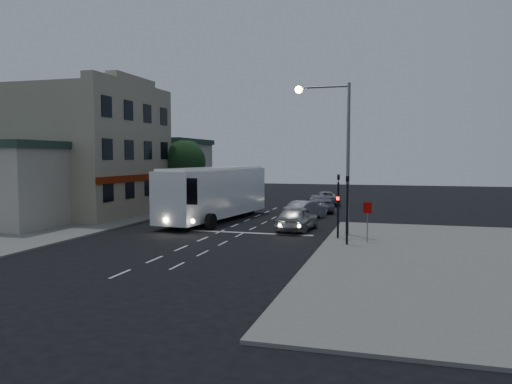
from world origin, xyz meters
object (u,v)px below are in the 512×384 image
(car_suv, at_px, (297,218))
(car_sedan_c, at_px, (325,198))
(tour_bus, at_px, (215,192))
(car_sedan_b, at_px, (319,203))
(regulatory_sign, at_px, (367,215))
(traffic_signal_side, at_px, (347,201))
(streetlight, at_px, (337,141))
(traffic_signal_main, at_px, (338,198))
(street_tree, at_px, (184,160))
(car_sedan_a, at_px, (306,210))

(car_suv, relative_size, car_sedan_c, 0.95)
(tour_bus, bearing_deg, car_sedan_c, 73.71)
(tour_bus, xyz_separation_m, car_sedan_b, (6.57, 8.26, -1.42))
(tour_bus, distance_m, regulatory_sign, 13.67)
(car_sedan_b, bearing_deg, traffic_signal_side, 86.68)
(regulatory_sign, distance_m, streetlight, 5.18)
(car_suv, xyz_separation_m, traffic_signal_main, (2.95, -3.02, 1.61))
(traffic_signal_main, bearing_deg, street_tree, 137.97)
(tour_bus, relative_size, car_sedan_a, 3.08)
(traffic_signal_main, bearing_deg, car_sedan_c, 99.88)
(car_suv, distance_m, street_tree, 17.46)
(car_suv, distance_m, car_sedan_a, 6.22)
(tour_bus, bearing_deg, streetlight, -20.29)
(streetlight, bearing_deg, street_tree, 140.49)
(streetlight, bearing_deg, traffic_signal_side, -74.30)
(traffic_signal_side, bearing_deg, tour_bus, 141.61)
(tour_bus, distance_m, traffic_signal_main, 11.68)
(regulatory_sign, bearing_deg, traffic_signal_main, 149.16)
(tour_bus, xyz_separation_m, regulatory_sign, (11.50, -7.36, -0.57))
(car_suv, xyz_separation_m, street_tree, (-12.85, 11.22, 3.69))
(traffic_signal_main, bearing_deg, regulatory_sign, -30.84)
(car_sedan_b, xyz_separation_m, traffic_signal_side, (3.93, -16.59, 1.68))
(car_suv, distance_m, traffic_signal_main, 4.52)
(car_sedan_a, xyz_separation_m, car_sedan_c, (-0.12, 11.52, -0.02))
(car_sedan_c, distance_m, traffic_signal_side, 23.19)
(car_sedan_c, relative_size, traffic_signal_side, 1.21)
(tour_bus, relative_size, traffic_signal_main, 3.24)
(traffic_signal_main, bearing_deg, car_sedan_a, 110.76)
(car_sedan_b, distance_m, car_sedan_c, 6.14)
(tour_bus, distance_m, car_sedan_b, 10.65)
(car_sedan_a, bearing_deg, regulatory_sign, 136.28)
(car_sedan_a, distance_m, traffic_signal_side, 12.08)
(car_sedan_c, bearing_deg, car_sedan_a, 71.69)
(streetlight, bearing_deg, regulatory_sign, -51.25)
(car_sedan_a, bearing_deg, car_suv, 114.35)
(regulatory_sign, xyz_separation_m, street_tree, (-17.51, 15.26, 2.90))
(traffic_signal_side, distance_m, streetlight, 4.84)
(streetlight, distance_m, street_tree, 20.19)
(regulatory_sign, xyz_separation_m, streetlight, (-1.96, 2.44, 4.14))
(streetlight, bearing_deg, traffic_signal_main, -79.80)
(car_suv, bearing_deg, traffic_signal_side, 131.46)
(tour_bus, height_order, car_sedan_c, tour_bus)
(traffic_signal_main, distance_m, traffic_signal_side, 2.10)
(tour_bus, xyz_separation_m, traffic_signal_main, (9.80, -6.34, 0.26))
(streetlight, bearing_deg, car_sedan_c, 99.85)
(car_sedan_a, distance_m, regulatory_sign, 11.51)
(car_sedan_b, bearing_deg, car_sedan_c, -103.13)
(regulatory_sign, height_order, street_tree, street_tree)
(tour_bus, distance_m, car_sedan_c, 15.74)
(car_sedan_a, distance_m, car_sedan_b, 5.40)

